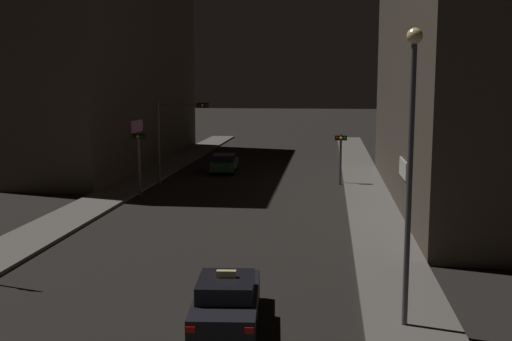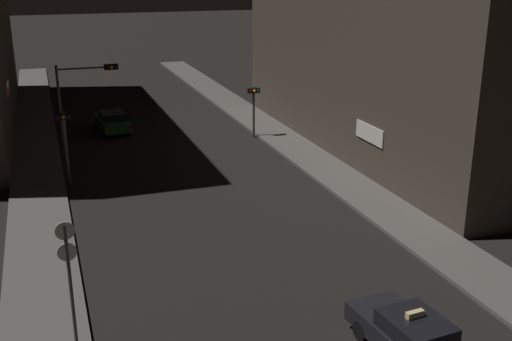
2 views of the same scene
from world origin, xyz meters
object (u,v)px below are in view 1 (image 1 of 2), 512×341
at_px(taxi, 227,299).
at_px(street_lamp_near_block, 411,146).
at_px(traffic_light_overhead, 177,125).
at_px(traffic_light_right_kerb, 341,148).
at_px(traffic_light_left_kerb, 139,151).
at_px(far_car, 224,163).

distance_m(taxi, street_lamp_near_block, 6.79).
distance_m(traffic_light_overhead, street_lamp_near_block, 26.71).
xyz_separation_m(taxi, traffic_light_right_kerb, (3.68, 24.87, 1.75)).
bearing_deg(traffic_light_left_kerb, far_car, 71.15).
relative_size(far_car, traffic_light_right_kerb, 1.32).
bearing_deg(street_lamp_near_block, taxi, -178.24).
bearing_deg(traffic_light_overhead, street_lamp_near_block, -62.29).
xyz_separation_m(traffic_light_overhead, traffic_light_left_kerb, (-1.26, -4.44, -1.22)).
bearing_deg(taxi, traffic_light_overhead, 107.14).
relative_size(far_car, traffic_light_left_kerb, 1.16).
xyz_separation_m(far_car, traffic_light_overhead, (-2.25, -5.84, 3.29)).
bearing_deg(taxi, street_lamp_near_block, 1.76).
relative_size(taxi, far_car, 1.01).
distance_m(traffic_light_left_kerb, traffic_light_right_kerb, 13.47).
relative_size(traffic_light_left_kerb, street_lamp_near_block, 0.48).
bearing_deg(street_lamp_near_block, traffic_light_right_kerb, 93.23).
relative_size(far_car, street_lamp_near_block, 0.55).
height_order(traffic_light_left_kerb, street_lamp_near_block, street_lamp_near_block).
bearing_deg(traffic_light_right_kerb, far_car, 151.59).
height_order(taxi, traffic_light_overhead, traffic_light_overhead).
xyz_separation_m(traffic_light_overhead, street_lamp_near_block, (12.40, -23.62, 1.23)).
bearing_deg(far_car, traffic_light_left_kerb, -108.85).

